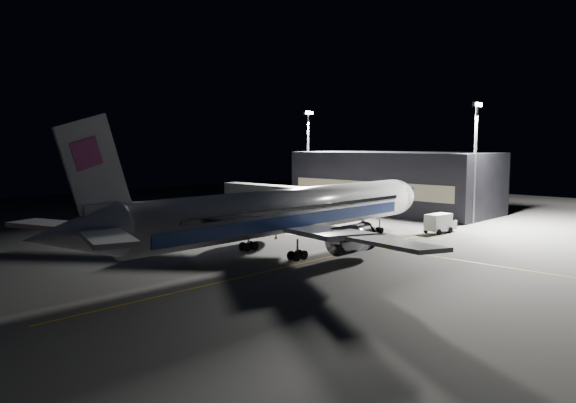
% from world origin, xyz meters
% --- Properties ---
extents(ground, '(200.00, 200.00, 0.00)m').
position_xyz_m(ground, '(0.00, 0.00, 0.00)').
color(ground, '#4C4C4F').
rests_on(ground, ground).
extents(guide_line_main, '(0.25, 80.00, 0.01)m').
position_xyz_m(guide_line_main, '(10.00, 0.00, 0.01)').
color(guide_line_main, gold).
rests_on(guide_line_main, ground).
extents(guide_line_cross, '(70.00, 0.25, 0.01)m').
position_xyz_m(guide_line_cross, '(0.00, -6.00, 0.01)').
color(guide_line_cross, gold).
rests_on(guide_line_cross, ground).
extents(guide_line_side, '(0.25, 40.00, 0.01)m').
position_xyz_m(guide_line_side, '(22.00, 10.00, 0.01)').
color(guide_line_side, gold).
rests_on(guide_line_side, ground).
extents(airliner, '(61.48, 54.22, 16.64)m').
position_xyz_m(airliner, '(-1.08, 0.00, 5.16)').
color(airliner, silver).
rests_on(airliner, ground).
extents(terminal, '(18.12, 40.00, 12.00)m').
position_xyz_m(terminal, '(45.98, 14.00, 6.00)').
color(terminal, black).
rests_on(terminal, ground).
extents(jet_bridge, '(3.60, 34.40, 6.30)m').
position_xyz_m(jet_bridge, '(22.00, 18.06, 4.58)').
color(jet_bridge, '#B2B2B7').
rests_on(jet_bridge, ground).
extents(floodlight_mast_north, '(2.40, 0.68, 20.70)m').
position_xyz_m(floodlight_mast_north, '(40.00, 31.99, 12.37)').
color(floodlight_mast_north, '#59595E').
rests_on(floodlight_mast_north, ground).
extents(floodlight_mast_south, '(2.40, 0.67, 20.70)m').
position_xyz_m(floodlight_mast_south, '(40.00, -6.01, 12.37)').
color(floodlight_mast_south, '#59595E').
rests_on(floodlight_mast_south, ground).
extents(service_truck, '(6.00, 2.98, 2.97)m').
position_xyz_m(service_truck, '(27.15, -6.70, 1.59)').
color(service_truck, white).
rests_on(service_truck, ground).
extents(baggage_tug, '(2.56, 2.09, 1.79)m').
position_xyz_m(baggage_tug, '(-6.90, 17.20, 0.83)').
color(baggage_tug, black).
rests_on(baggage_tug, ground).
extents(safety_cone_a, '(0.45, 0.45, 0.68)m').
position_xyz_m(safety_cone_a, '(6.00, 8.18, 0.34)').
color(safety_cone_a, '#FF640A').
rests_on(safety_cone_a, ground).
extents(safety_cone_b, '(0.42, 0.42, 0.63)m').
position_xyz_m(safety_cone_b, '(3.75, 14.00, 0.31)').
color(safety_cone_b, '#FF640A').
rests_on(safety_cone_b, ground).
extents(safety_cone_c, '(0.43, 0.43, 0.64)m').
position_xyz_m(safety_cone_c, '(-4.76, 14.00, 0.32)').
color(safety_cone_c, '#FF640A').
rests_on(safety_cone_c, ground).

